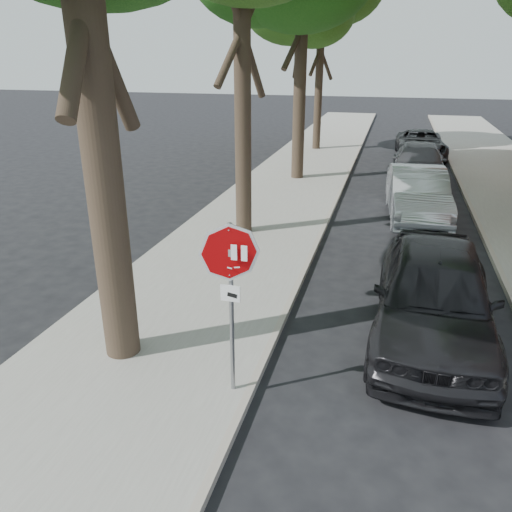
{
  "coord_description": "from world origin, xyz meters",
  "views": [
    {
      "loc": [
        1.25,
        -5.88,
        4.75
      ],
      "look_at": [
        -0.5,
        0.59,
        2.05
      ],
      "focal_mm": 35.0,
      "sensor_mm": 36.0,
      "label": 1
    }
  ],
  "objects_px": {
    "stop_sign": "(230,278)",
    "car_a": "(434,294)",
    "tree_far": "(322,1)",
    "car_c": "(419,163)",
    "car_d": "(421,144)",
    "car_b": "(417,194)"
  },
  "relations": [
    {
      "from": "stop_sign",
      "to": "car_a",
      "type": "height_order",
      "value": "stop_sign"
    },
    {
      "from": "stop_sign",
      "to": "car_b",
      "type": "xyz_separation_m",
      "value": [
        2.84,
        9.91,
        -1.18
      ]
    },
    {
      "from": "stop_sign",
      "to": "car_c",
      "type": "distance_m",
      "value": 15.42
    },
    {
      "from": "car_c",
      "to": "tree_far",
      "type": "bearing_deg",
      "value": 130.72
    },
    {
      "from": "car_b",
      "to": "car_a",
      "type": "bearing_deg",
      "value": -93.73
    },
    {
      "from": "stop_sign",
      "to": "car_a",
      "type": "bearing_deg",
      "value": 41.16
    },
    {
      "from": "car_d",
      "to": "car_c",
      "type": "bearing_deg",
      "value": -95.8
    },
    {
      "from": "tree_far",
      "to": "stop_sign",
      "type": "bearing_deg",
      "value": -84.54
    },
    {
      "from": "stop_sign",
      "to": "car_d",
      "type": "height_order",
      "value": "stop_sign"
    },
    {
      "from": "stop_sign",
      "to": "tree_far",
      "type": "xyz_separation_m",
      "value": [
        -2.02,
        21.14,
        5.26
      ]
    },
    {
      "from": "car_b",
      "to": "car_d",
      "type": "distance_m",
      "value": 10.4
    },
    {
      "from": "car_a",
      "to": "car_b",
      "type": "height_order",
      "value": "car_a"
    },
    {
      "from": "car_a",
      "to": "car_c",
      "type": "xyz_separation_m",
      "value": [
        0.12,
        12.52,
        -0.13
      ]
    },
    {
      "from": "car_b",
      "to": "car_d",
      "type": "relative_size",
      "value": 0.97
    },
    {
      "from": "stop_sign",
      "to": "tree_far",
      "type": "relative_size",
      "value": 0.28
    },
    {
      "from": "car_a",
      "to": "car_c",
      "type": "bearing_deg",
      "value": 91.59
    },
    {
      "from": "stop_sign",
      "to": "car_c",
      "type": "relative_size",
      "value": 0.52
    },
    {
      "from": "car_a",
      "to": "tree_far",
      "type": "bearing_deg",
      "value": 107.01
    },
    {
      "from": "car_c",
      "to": "car_d",
      "type": "xyz_separation_m",
      "value": [
        0.27,
        5.23,
        -0.06
      ]
    },
    {
      "from": "car_c",
      "to": "stop_sign",
      "type": "bearing_deg",
      "value": -100.46
    },
    {
      "from": "car_c",
      "to": "car_d",
      "type": "bearing_deg",
      "value": 88.02
    },
    {
      "from": "stop_sign",
      "to": "car_d",
      "type": "bearing_deg",
      "value": 80.76
    }
  ]
}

